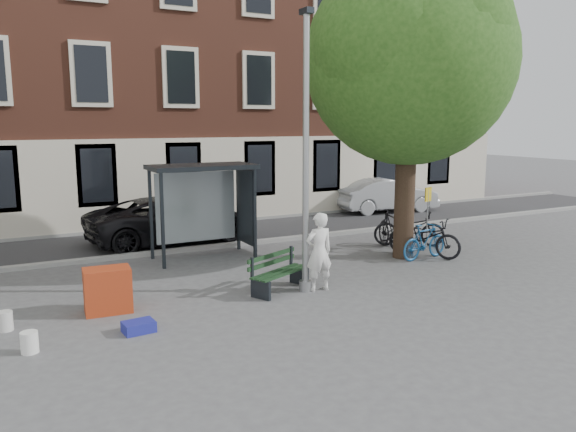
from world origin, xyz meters
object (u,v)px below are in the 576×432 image
Objects in this scene: painter at (319,252)px; bike_c at (424,237)px; lamppost at (306,168)px; bike_b at (425,241)px; bus_shelter at (215,189)px; red_stand at (108,290)px; bench at (279,274)px; bike_a at (409,228)px; notice_sign at (428,205)px; bike_d at (392,230)px; car_silver at (387,195)px; car_dark at (171,219)px.

painter is 0.84× the size of bike_c.
lamppost is 3.67× the size of bike_b.
bus_shelter reaches higher than red_stand.
bench is at bearing 91.69° from bike_b.
bike_a is at bearing 11.98° from red_stand.
bus_shelter is at bearing 44.35° from red_stand.
notice_sign is (5.83, 1.74, 0.95)m from bench.
bike_d is 2.29× the size of red_stand.
bike_b is at bearing 109.67° from bike_d.
painter is 4.55m from bike_c.
bike_a is 1.01× the size of bike_c.
notice_sign is (-3.30, -6.22, 0.63)m from car_silver.
bike_d is at bearing 77.56° from bike_c.
bench is at bearing 162.83° from bike_c.
bike_d reaches higher than bench.
painter is 6.78m from car_dark.
bike_a is 1.15× the size of notice_sign.
painter is at bearing -174.13° from notice_sign.
car_dark is (-0.58, 2.41, -1.19)m from bus_shelter.
painter is 4.28m from bike_b.
bike_a is 7.42m from car_dark.
bike_a is 1.04× the size of bike_d.
bike_d is 0.39× the size of car_dark.
red_stand is (-8.59, -0.47, -0.05)m from bike_b.
red_stand is at bearing 171.47° from notice_sign.
bike_d is at bearing -2.93° from bike_b.
bus_shelter is at bearing 98.43° from lamppost.
bike_d is at bearing 11.87° from red_stand.
bike_c is 1.26m from notice_sign.
red_stand is (-3.59, -3.51, -1.47)m from bus_shelter.
bike_d is (-0.80, -0.19, 0.06)m from bike_a.
bike_c is (5.21, -2.79, -1.36)m from bus_shelter.
bench is (-0.82, 0.38, -0.51)m from painter.
painter reaches higher than bike_a.
bench is 0.80× the size of bike_c.
lamppost reaches higher than car_silver.
bench is 4.98m from bike_b.
bench is at bearing 179.55° from notice_sign.
lamppost reaches higher than bike_d.
bike_b is 0.39× the size of car_silver.
painter is at bearing -49.98° from bench.
bike_c is 2.36× the size of red_stand.
bus_shelter is 1.68× the size of bench.
painter is (0.29, -0.10, -1.89)m from lamppost.
bike_b is (-0.70, -1.51, -0.06)m from bike_a.
bench is at bearing 145.26° from bike_a.
bike_c is 1.03× the size of bike_d.
lamppost is at bearing 167.35° from bike_c.
red_stand is (-12.81, -7.64, -0.26)m from car_silver.
bike_a is at bearing -151.51° from bike_d.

